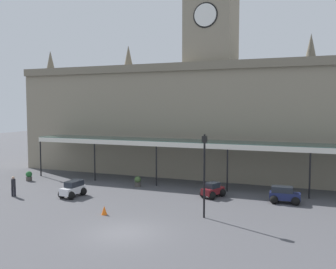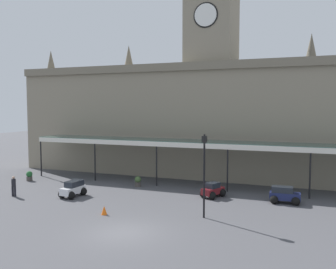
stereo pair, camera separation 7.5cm
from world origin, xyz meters
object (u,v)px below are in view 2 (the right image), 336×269
(pedestrian_beside_cars, at_px, (14,185))
(traffic_cone, at_px, (104,210))
(car_maroon_sedan, at_px, (213,191))
(planter_forecourt_centre, at_px, (138,181))
(car_navy_estate, at_px, (284,196))
(victorian_lamppost, at_px, (204,167))
(car_white_estate, at_px, (73,190))
(planter_near_kerb, at_px, (29,176))

(pedestrian_beside_cars, relative_size, traffic_cone, 2.76)
(car_maroon_sedan, bearing_deg, traffic_cone, -127.02)
(pedestrian_beside_cars, xyz_separation_m, planter_forecourt_centre, (7.79, 7.05, -0.42))
(car_navy_estate, distance_m, victorian_lamppost, 7.96)
(car_white_estate, xyz_separation_m, victorian_lamppost, (11.52, -1.69, 2.84))
(pedestrian_beside_cars, bearing_deg, planter_near_kerb, 121.27)
(car_maroon_sedan, distance_m, planter_forecourt_centre, 7.53)
(planter_forecourt_centre, bearing_deg, pedestrian_beside_cars, -137.84)
(car_white_estate, height_order, car_navy_estate, same)
(car_maroon_sedan, height_order, traffic_cone, car_maroon_sedan)
(car_maroon_sedan, xyz_separation_m, traffic_cone, (-5.62, -7.46, -0.20))
(car_maroon_sedan, height_order, car_navy_estate, car_navy_estate)
(car_white_estate, height_order, pedestrian_beside_cars, pedestrian_beside_cars)
(planter_near_kerb, bearing_deg, pedestrian_beside_cars, -58.73)
(victorian_lamppost, bearing_deg, car_maroon_sedan, 98.74)
(car_navy_estate, relative_size, planter_forecourt_centre, 2.39)
(traffic_cone, bearing_deg, planter_near_kerb, 150.54)
(car_navy_estate, bearing_deg, car_white_estate, -165.76)
(traffic_cone, height_order, planter_near_kerb, planter_near_kerb)
(planter_near_kerb, bearing_deg, victorian_lamppost, -15.80)
(pedestrian_beside_cars, bearing_deg, car_navy_estate, 15.67)
(car_navy_estate, relative_size, pedestrian_beside_cars, 1.37)
(car_white_estate, relative_size, planter_forecourt_centre, 2.39)
(car_navy_estate, bearing_deg, planter_near_kerb, -179.29)
(car_white_estate, height_order, planter_forecourt_centre, car_white_estate)
(car_navy_estate, bearing_deg, victorian_lamppost, -128.85)
(car_white_estate, distance_m, planter_forecourt_centre, 6.25)
(pedestrian_beside_cars, xyz_separation_m, victorian_lamppost, (16.06, 0.03, 2.49))
(car_maroon_sedan, relative_size, pedestrian_beside_cars, 1.34)
(car_maroon_sedan, bearing_deg, planter_near_kerb, -179.51)
(victorian_lamppost, height_order, planter_near_kerb, victorian_lamppost)
(car_white_estate, relative_size, pedestrian_beside_cars, 1.37)
(car_white_estate, bearing_deg, car_navy_estate, 14.24)
(pedestrian_beside_cars, xyz_separation_m, planter_near_kerb, (-3.35, 5.52, -0.42))
(planter_near_kerb, bearing_deg, car_maroon_sedan, 0.49)
(car_maroon_sedan, distance_m, car_white_estate, 11.36)
(car_navy_estate, distance_m, planter_forecourt_centre, 13.00)
(car_white_estate, bearing_deg, planter_near_kerb, 154.26)
(car_maroon_sedan, bearing_deg, car_navy_estate, 1.45)
(car_white_estate, xyz_separation_m, planter_near_kerb, (-7.90, 3.81, -0.07))
(planter_forecourt_centre, relative_size, planter_near_kerb, 1.00)
(traffic_cone, bearing_deg, planter_forecourt_centre, 101.40)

